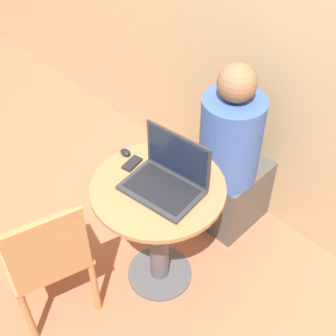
% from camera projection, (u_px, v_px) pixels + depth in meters
% --- Properties ---
extents(ground_plane, '(12.00, 12.00, 0.00)m').
position_uv_depth(ground_plane, '(160.00, 274.00, 2.75)').
color(ground_plane, '#B26042').
extents(back_wall, '(7.00, 0.05, 2.60)m').
position_uv_depth(back_wall, '(284.00, 18.00, 2.30)').
color(back_wall, tan).
rests_on(back_wall, ground_plane).
extents(round_table, '(0.66, 0.66, 0.74)m').
position_uv_depth(round_table, '(159.00, 218.00, 2.41)').
color(round_table, '#4C4C51').
rests_on(round_table, ground_plane).
extents(laptop, '(0.40, 0.30, 0.27)m').
position_uv_depth(laptop, '(167.00, 178.00, 2.21)').
color(laptop, '#2D2D33').
rests_on(laptop, round_table).
extents(cell_phone, '(0.07, 0.12, 0.02)m').
position_uv_depth(cell_phone, '(132.00, 163.00, 2.36)').
color(cell_phone, black).
rests_on(cell_phone, round_table).
extents(computer_mouse, '(0.06, 0.04, 0.03)m').
position_uv_depth(computer_mouse, '(125.00, 152.00, 2.41)').
color(computer_mouse, black).
rests_on(computer_mouse, round_table).
extents(chair_empty, '(0.49, 0.49, 0.84)m').
position_uv_depth(chair_empty, '(47.00, 258.00, 2.30)').
color(chair_empty, '#9E7042').
rests_on(chair_empty, ground_plane).
extents(person_seated, '(0.34, 0.53, 1.17)m').
position_uv_depth(person_seated, '(233.00, 163.00, 2.73)').
color(person_seated, '#4C4742').
rests_on(person_seated, ground_plane).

